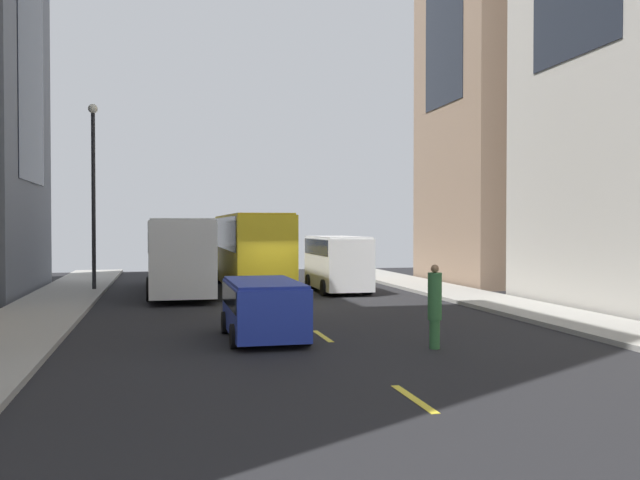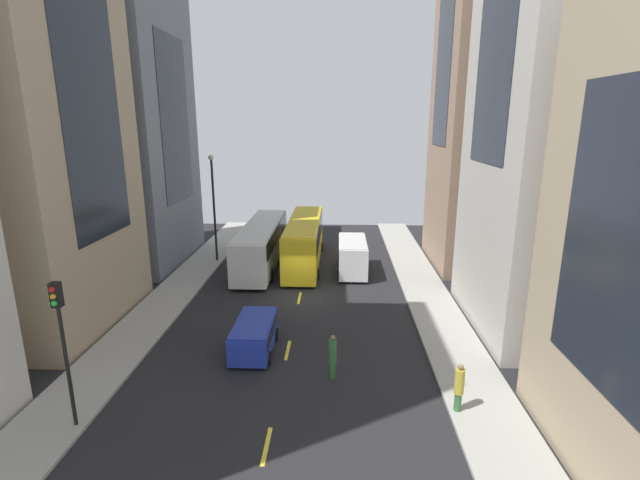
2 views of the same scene
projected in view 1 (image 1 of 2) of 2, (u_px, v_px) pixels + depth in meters
ground_plane at (280, 307)px, 25.64m from camera, size 43.78×43.78×0.00m
sidewalk_west at (43, 311)px, 23.74m from camera, size 2.99×44.00×0.15m
sidewalk_east at (484, 300)px, 27.53m from camera, size 2.99×44.00×0.15m
lane_stripe_1 at (414, 399)px, 12.00m from camera, size 0.16×2.00×0.01m
lane_stripe_2 at (323, 336)px, 18.82m from camera, size 0.16×2.00×0.01m
lane_stripe_3 at (280, 307)px, 25.64m from camera, size 0.16×2.00×0.01m
lane_stripe_4 at (255, 290)px, 32.45m from camera, size 0.16×2.00×0.01m
lane_stripe_5 at (239, 279)px, 39.27m from camera, size 0.16×2.00×0.01m
lane_stripe_6 at (228, 271)px, 46.09m from camera, size 0.16×2.00×0.01m
city_bus_white at (179, 249)px, 31.51m from camera, size 2.80×12.37×3.35m
streetcar_yellow at (249, 245)px, 32.96m from camera, size 2.70×12.21×3.59m
delivery_van_white at (337, 259)px, 31.47m from camera, size 2.25×5.12×2.58m
car_blue_0 at (264, 305)px, 18.34m from camera, size 2.03×4.02×1.58m
pedestrian_walking_far at (435, 304)px, 16.89m from camera, size 0.35×0.35×2.10m
streetlamp_near at (93, 178)px, 31.31m from camera, size 0.44×0.44×8.53m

